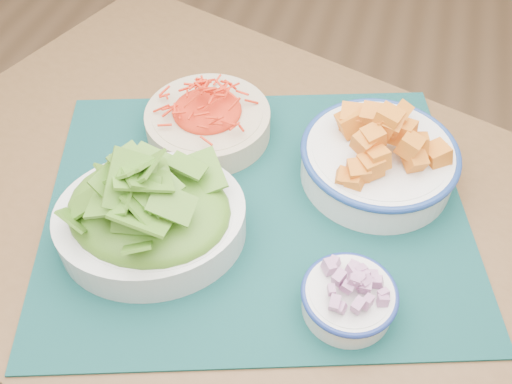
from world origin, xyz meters
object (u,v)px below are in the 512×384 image
at_px(carrot_bowl, 208,117).
at_px(onion_bowl, 349,296).
at_px(table, 255,253).
at_px(lettuce_bowl, 149,208).
at_px(squash_bowl, 380,152).
at_px(placemat, 256,206).

bearing_deg(carrot_bowl, onion_bowl, -43.35).
relative_size(table, lettuce_bowl, 4.09).
height_order(table, squash_bowl, squash_bowl).
bearing_deg(lettuce_bowl, placemat, 13.01).
distance_m(placemat, lettuce_bowl, 0.16).
bearing_deg(table, squash_bowl, 54.44).
distance_m(table, placemat, 0.11).
height_order(carrot_bowl, onion_bowl, carrot_bowl).
bearing_deg(carrot_bowl, table, -48.97).
bearing_deg(carrot_bowl, placemat, -47.48).
xyz_separation_m(table, lettuce_bowl, (-0.12, -0.08, 0.17)).
bearing_deg(placemat, lettuce_bowl, -161.44).
height_order(table, carrot_bowl, carrot_bowl).
bearing_deg(placemat, onion_bowl, -57.77).
bearing_deg(lettuce_bowl, squash_bowl, 11.58).
bearing_deg(squash_bowl, carrot_bowl, 175.82).
bearing_deg(table, placemat, 113.45).
relative_size(lettuce_bowl, onion_bowl, 2.68).
bearing_deg(placemat, table, -103.05).
relative_size(placemat, lettuce_bowl, 1.87).
height_order(table, placemat, placemat).
distance_m(table, squash_bowl, 0.25).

